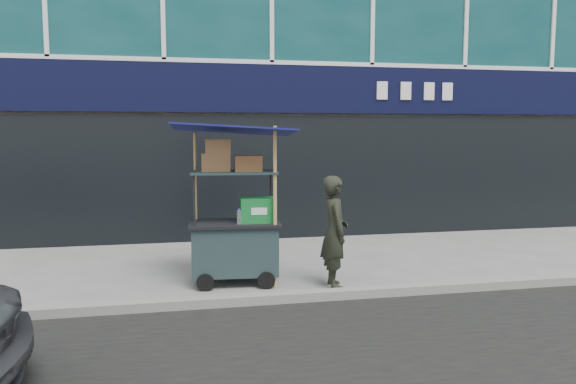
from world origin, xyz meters
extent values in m
plane|color=slate|center=(0.00, 0.00, 0.00)|extent=(80.00, 80.00, 0.00)
cube|color=gray|center=(0.00, -0.20, 0.06)|extent=(80.00, 0.18, 0.12)
cube|color=black|center=(0.00, 3.86, 2.90)|extent=(15.68, 0.06, 0.90)
cube|color=black|center=(0.00, 3.90, 1.20)|extent=(15.68, 0.04, 2.40)
cube|color=#1B2D2E|center=(-1.08, 0.82, 0.48)|extent=(1.21, 0.76, 0.68)
cylinder|color=black|center=(-1.51, 0.49, 0.12)|extent=(0.23, 0.07, 0.23)
cylinder|color=black|center=(-0.70, 0.43, 0.12)|extent=(0.23, 0.07, 0.23)
cube|color=black|center=(-1.08, 0.82, 0.84)|extent=(1.29, 0.84, 0.04)
cylinder|color=black|center=(-1.63, 0.57, 1.18)|extent=(0.03, 0.03, 0.72)
cylinder|color=black|center=(-0.57, 0.49, 1.18)|extent=(0.03, 0.03, 0.72)
cylinder|color=black|center=(-1.59, 1.15, 1.18)|extent=(0.03, 0.03, 0.72)
cylinder|color=black|center=(-0.53, 1.07, 1.18)|extent=(0.03, 0.03, 0.72)
cube|color=#1B2D2E|center=(-1.08, 0.82, 1.54)|extent=(1.21, 0.76, 0.03)
cylinder|color=#A07648|center=(-0.57, 0.49, 1.09)|extent=(0.05, 0.05, 2.17)
cylinder|color=#A07648|center=(-1.59, 1.15, 1.04)|extent=(0.04, 0.04, 2.08)
cube|color=#0C0E44|center=(-1.08, 0.82, 2.12)|extent=(1.72, 1.28, 0.19)
cube|color=#106728|center=(-0.76, 0.74, 1.03)|extent=(0.51, 0.37, 0.34)
cylinder|color=silver|center=(-1.04, 0.62, 0.96)|extent=(0.07, 0.07, 0.19)
cylinder|color=blue|center=(-1.04, 0.62, 1.06)|extent=(0.03, 0.03, 0.02)
cube|color=olive|center=(-1.32, 0.88, 1.68)|extent=(0.41, 0.32, 0.24)
cube|color=olive|center=(-0.89, 0.75, 1.67)|extent=(0.39, 0.30, 0.21)
cube|color=olive|center=(-1.29, 0.86, 1.90)|extent=(0.36, 0.28, 0.19)
imported|color=black|center=(0.22, 0.36, 0.76)|extent=(0.38, 0.57, 1.51)
camera|label=1|loc=(-1.92, -6.79, 2.10)|focal=35.00mm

